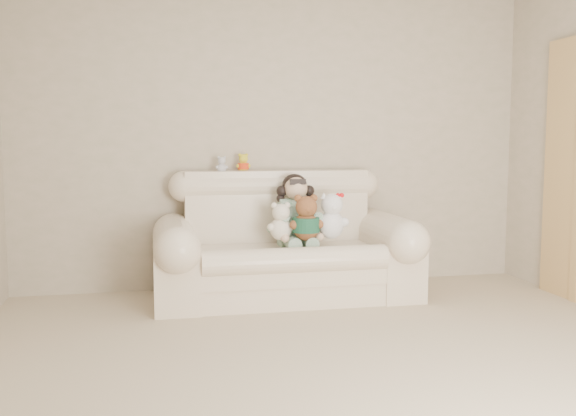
{
  "coord_description": "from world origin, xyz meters",
  "views": [
    {
      "loc": [
        -1.09,
        -2.97,
        1.27
      ],
      "look_at": [
        -0.03,
        1.9,
        0.75
      ],
      "focal_mm": 39.54,
      "sensor_mm": 36.0,
      "label": 1
    }
  ],
  "objects_px": {
    "white_cat": "(331,211)",
    "brown_teddy": "(306,213)",
    "sofa": "(285,236)",
    "seated_child": "(296,209)",
    "cream_teddy": "(281,218)"
  },
  "relations": [
    {
      "from": "sofa",
      "to": "brown_teddy",
      "type": "height_order",
      "value": "sofa"
    },
    {
      "from": "sofa",
      "to": "brown_teddy",
      "type": "relative_size",
      "value": 4.95
    },
    {
      "from": "sofa",
      "to": "brown_teddy",
      "type": "xyz_separation_m",
      "value": [
        0.13,
        -0.16,
        0.2
      ]
    },
    {
      "from": "white_cat",
      "to": "brown_teddy",
      "type": "bearing_deg",
      "value": 169.14
    },
    {
      "from": "seated_child",
      "to": "cream_teddy",
      "type": "bearing_deg",
      "value": -132.61
    },
    {
      "from": "seated_child",
      "to": "white_cat",
      "type": "bearing_deg",
      "value": -39.6
    },
    {
      "from": "seated_child",
      "to": "white_cat",
      "type": "relative_size",
      "value": 1.37
    },
    {
      "from": "brown_teddy",
      "to": "cream_teddy",
      "type": "distance_m",
      "value": 0.2
    },
    {
      "from": "cream_teddy",
      "to": "brown_teddy",
      "type": "bearing_deg",
      "value": -22.64
    },
    {
      "from": "sofa",
      "to": "cream_teddy",
      "type": "distance_m",
      "value": 0.2
    },
    {
      "from": "seated_child",
      "to": "cream_teddy",
      "type": "distance_m",
      "value": 0.25
    },
    {
      "from": "sofa",
      "to": "seated_child",
      "type": "xyz_separation_m",
      "value": [
        0.1,
        0.08,
        0.2
      ]
    },
    {
      "from": "cream_teddy",
      "to": "white_cat",
      "type": "bearing_deg",
      "value": -7.67
    },
    {
      "from": "seated_child",
      "to": "cream_teddy",
      "type": "height_order",
      "value": "seated_child"
    },
    {
      "from": "sofa",
      "to": "white_cat",
      "type": "distance_m",
      "value": 0.42
    }
  ]
}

